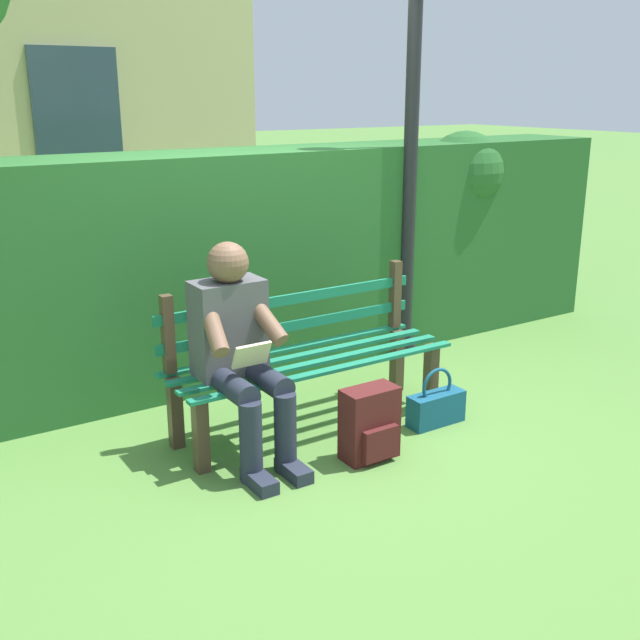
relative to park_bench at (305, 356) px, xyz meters
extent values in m
plane|color=#517F38|center=(0.00, 0.06, -0.42)|extent=(60.00, 60.00, 0.00)
cube|color=#4C3828|center=(-0.78, 0.23, -0.21)|extent=(0.07, 0.07, 0.41)
cube|color=#4C3828|center=(0.78, 0.23, -0.21)|extent=(0.07, 0.07, 0.41)
cube|color=#4C3828|center=(-0.78, -0.10, -0.21)|extent=(0.07, 0.07, 0.41)
cube|color=#4C3828|center=(0.78, -0.10, -0.21)|extent=(0.07, 0.07, 0.41)
cube|color=#197251|center=(0.00, -0.15, 0.00)|extent=(1.71, 0.06, 0.02)
cube|color=#197251|center=(0.00, -0.01, 0.00)|extent=(1.71, 0.06, 0.02)
cube|color=#197251|center=(0.00, 0.14, 0.00)|extent=(1.71, 0.06, 0.02)
cube|color=#197251|center=(0.00, 0.28, 0.00)|extent=(1.71, 0.06, 0.02)
cube|color=#4C3828|center=(-0.78, -0.14, 0.23)|extent=(0.06, 0.06, 0.44)
cube|color=#4C3828|center=(0.78, -0.14, 0.23)|extent=(0.06, 0.06, 0.44)
cube|color=#197251|center=(0.00, -0.14, 0.15)|extent=(1.71, 0.02, 0.06)
cube|color=#197251|center=(0.00, -0.14, 0.31)|extent=(1.71, 0.02, 0.06)
cube|color=#4C4C51|center=(0.51, 0.04, 0.27)|extent=(0.38, 0.22, 0.52)
sphere|color=brown|center=(0.51, 0.06, 0.63)|extent=(0.22, 0.22, 0.22)
cylinder|color=#232838|center=(0.41, 0.25, 0.03)|extent=(0.13, 0.42, 0.13)
cylinder|color=#232838|center=(0.61, 0.25, 0.03)|extent=(0.13, 0.42, 0.13)
cylinder|color=#232838|center=(0.41, 0.46, -0.20)|extent=(0.12, 0.12, 0.43)
cylinder|color=#232838|center=(0.61, 0.46, -0.20)|extent=(0.12, 0.12, 0.43)
cube|color=#232838|center=(0.41, 0.54, -0.38)|extent=(0.10, 0.24, 0.07)
cube|color=#232838|center=(0.61, 0.54, -0.38)|extent=(0.10, 0.24, 0.07)
cylinder|color=brown|center=(0.36, 0.18, 0.33)|extent=(0.14, 0.32, 0.26)
cylinder|color=brown|center=(0.66, 0.18, 0.33)|extent=(0.14, 0.32, 0.26)
cube|color=beige|center=(0.51, 0.30, 0.20)|extent=(0.20, 0.07, 0.13)
cube|color=#265B28|center=(-0.27, -1.04, 0.35)|extent=(6.00, 0.69, 1.53)
sphere|color=#265B28|center=(-2.07, -0.93, 0.88)|extent=(0.62, 0.62, 0.62)
sphere|color=#265B28|center=(1.23, -1.11, 0.80)|extent=(0.55, 0.55, 0.55)
cube|color=#334756|center=(-0.10, -4.62, 1.32)|extent=(0.90, 0.04, 1.20)
cube|color=#4C1919|center=(-0.05, 0.58, -0.22)|extent=(0.30, 0.16, 0.40)
cube|color=#4C1919|center=(-0.05, 0.68, -0.30)|extent=(0.21, 0.04, 0.18)
cylinder|color=#4C1919|center=(-0.14, 0.48, -0.20)|extent=(0.04, 0.04, 0.24)
cylinder|color=#4C1919|center=(0.04, 0.48, -0.20)|extent=(0.04, 0.04, 0.24)
cube|color=navy|center=(-0.64, 0.45, -0.32)|extent=(0.36, 0.13, 0.19)
torus|color=navy|center=(-0.64, 0.45, -0.17)|extent=(0.22, 0.02, 0.22)
cylinder|color=black|center=(-1.31, -0.68, -0.37)|extent=(0.18, 0.18, 0.10)
cylinder|color=black|center=(-1.31, -0.68, 1.06)|extent=(0.10, 0.10, 2.95)
camera|label=1|loc=(2.19, 3.56, 1.49)|focal=42.53mm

